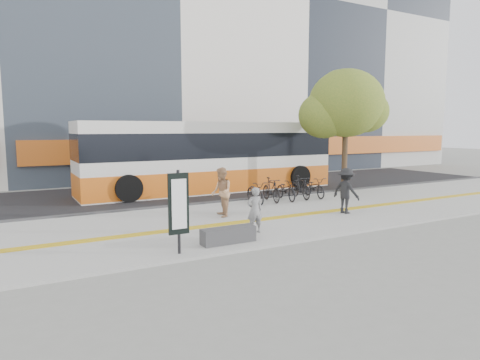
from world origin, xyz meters
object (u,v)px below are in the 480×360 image
pedestrian_dark (346,191)px  signboard (179,205)px  street_tree (344,105)px  pedestrian_tan (221,192)px  bench (228,235)px  bus (211,159)px  seated_woman (255,210)px

pedestrian_dark → signboard: bearing=92.0°
signboard → street_tree: bearing=29.1°
signboard → pedestrian_tan: bearing=50.1°
bench → street_tree: (9.78, 6.02, 4.21)m
bench → pedestrian_tan: (1.46, 3.36, 0.69)m
bench → street_tree: size_ratio=0.25×
street_tree → pedestrian_dark: 6.83m
signboard → bus: (5.62, 10.01, 0.39)m
signboard → pedestrian_tan: 4.79m
pedestrian_tan → pedestrian_dark: 4.81m
pedestrian_tan → bench: bearing=-9.5°
bus → pedestrian_tan: size_ratio=7.39×
seated_woman → pedestrian_dark: bearing=-163.1°
pedestrian_dark → seated_woman: bearing=89.4°
bus → pedestrian_dark: bearing=-76.6°
street_tree → pedestrian_tan: street_tree is taller
bus → pedestrian_dark: 8.34m
pedestrian_tan → pedestrian_dark: pedestrian_tan is taller
bench → pedestrian_tan: size_ratio=0.87×
signboard → pedestrian_dark: bearing=14.3°
street_tree → pedestrian_tan: (-8.32, -2.66, -3.52)m
signboard → seated_woman: 3.08m
bus → signboard: bearing=-119.3°
seated_woman → bus: bearing=-101.8°
bench → seated_woman: (1.27, 0.66, 0.50)m
bus → pedestrian_tan: (-2.56, -6.34, -0.76)m
seated_woman → pedestrian_dark: (4.68, 0.97, 0.15)m
seated_woman → street_tree: bearing=-142.6°
pedestrian_tan → bus: bearing=172.0°
street_tree → pedestrian_dark: street_tree is taller
street_tree → seated_woman: (-8.51, -5.37, -3.71)m
bus → seated_woman: bus is taller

